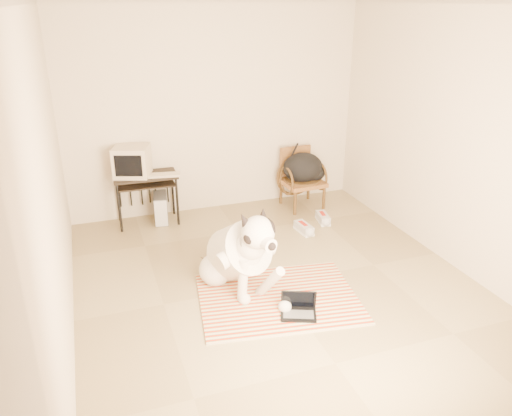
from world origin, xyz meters
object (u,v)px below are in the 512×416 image
crt_monitor (132,161)px  pc_tower (161,208)px  laptop (298,308)px  backpack (305,168)px  rattan_chair (301,178)px  computer_desk (146,182)px  dog (239,254)px

crt_monitor → pc_tower: size_ratio=1.27×
laptop → backpack: backpack is taller
crt_monitor → rattan_chair: size_ratio=0.65×
crt_monitor → pc_tower: bearing=-8.5°
rattan_chair → crt_monitor: bearing=176.2°
computer_desk → crt_monitor: crt_monitor is taller
laptop → rattan_chair: 2.74m
laptop → computer_desk: 2.82m
computer_desk → rattan_chair: bearing=-2.9°
pc_tower → rattan_chair: bearing=-3.0°
dog → backpack: 2.36m
laptop → rattan_chair: size_ratio=0.48×
laptop → rattan_chair: (1.12, 2.47, 0.34)m
dog → computer_desk: (-0.64, 1.95, 0.18)m
pc_tower → laptop: bearing=-71.8°
computer_desk → pc_tower: size_ratio=1.93×
dog → laptop: (0.37, -0.63, -0.32)m
computer_desk → crt_monitor: size_ratio=1.52×
dog → computer_desk: size_ratio=1.61×
dog → crt_monitor: bearing=111.4°
computer_desk → pc_tower: (0.17, -0.00, -0.38)m
rattan_chair → backpack: (0.03, -0.05, 0.15)m
rattan_chair → backpack: size_ratio=1.35×
computer_desk → pc_tower: 0.42m
computer_desk → rattan_chair: rattan_chair is taller
crt_monitor → pc_tower: 0.74m
rattan_chair → pc_tower: bearing=177.0°
laptop → crt_monitor: 2.97m
dog → pc_tower: dog is taller
computer_desk → crt_monitor: bearing=162.9°
crt_monitor → backpack: 2.33m
computer_desk → crt_monitor: 0.32m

